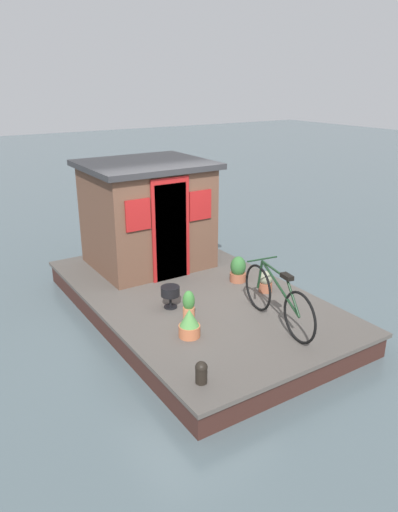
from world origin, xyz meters
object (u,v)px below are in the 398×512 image
Objects in this scene: potted_plant_mint at (189,306)px; charcoal_grill at (170,292)px; potted_plant_fern at (238,270)px; potted_plant_ivy at (266,281)px; houseboat_cabin at (147,214)px; potted_plant_succulent at (189,324)px; bicycle at (277,299)px; mooring_bollard at (201,372)px.

potted_plant_mint reaches higher than charcoal_grill.
potted_plant_ivy is at bearing -168.83° from potted_plant_fern.
houseboat_cabin is 2.00m from potted_plant_fern.
potted_plant_fern is (0.80, -1.49, -0.03)m from potted_plant_mint.
charcoal_grill is at bearing -13.44° from potted_plant_succulent.
potted_plant_ivy is at bearing -83.03° from potted_plant_mint.
potted_plant_succulent is at bearing 149.58° from potted_plant_mint.
potted_plant_fern is 1.26× the size of potted_plant_ivy.
potted_plant_fern is 1.11× the size of potted_plant_succulent.
potted_plant_ivy is at bearing -101.56° from charcoal_grill.
bicycle is 4.93× the size of potted_plant_ivy.
charcoal_grill is at bearing 78.44° from potted_plant_ivy.
houseboat_cabin reaches higher than potted_plant_ivy.
potted_plant_ivy is at bearing -154.85° from houseboat_cabin.
potted_plant_fern reaches higher than potted_plant_succulent.
potted_plant_fern is at bearing 11.17° from potted_plant_ivy.
potted_plant_succulent is at bearing 72.94° from bicycle.
bicycle is at bearing 162.64° from potted_plant_fern.
bicycle reaches higher than potted_plant_fern.
potted_plant_fern is at bearing -55.52° from potted_plant_succulent.
houseboat_cabin is at bearing 7.70° from bicycle.
bicycle is 6.36× the size of mooring_bollard.
mooring_bollard is at bearing 110.04° from bicycle.
potted_plant_fern is at bearing -61.93° from potted_plant_mint.
potted_plant_mint is (-2.40, 0.58, -0.74)m from houseboat_cabin.
houseboat_cabin is 4.88× the size of potted_plant_fern.
charcoal_grill is at bearing -19.28° from mooring_bollard.
houseboat_cabin is 4.06m from mooring_bollard.
potted_plant_mint is at bearing 52.87° from bicycle.
houseboat_cabin reaches higher than mooring_bollard.
potted_plant_fern is 3.07m from mooring_bollard.
charcoal_grill is at bearing 0.80° from potted_plant_mint.
houseboat_cabin is 4.62× the size of potted_plant_mint.
bicycle reaches higher than potted_plant_ivy.
potted_plant_fern is at bearing -79.87° from charcoal_grill.
bicycle is 1.16m from potted_plant_ivy.
potted_plant_fern is 2.09m from potted_plant_succulent.
houseboat_cabin reaches higher than potted_plant_succulent.
bicycle is 5.08× the size of charcoal_grill.
potted_plant_mint is 0.53m from charcoal_grill.
houseboat_cabin is 6.35× the size of charcoal_grill.
bicycle reaches higher than charcoal_grill.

